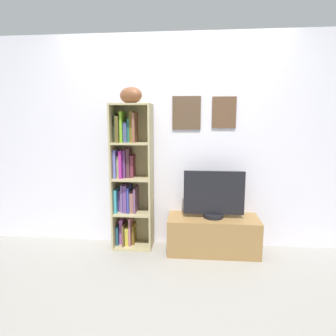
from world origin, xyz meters
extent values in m
cube|color=gray|center=(0.00, 0.00, -0.02)|extent=(5.20, 5.20, 0.04)
cube|color=silver|center=(0.00, 1.13, 1.20)|extent=(4.80, 0.06, 2.40)
cube|color=brown|center=(0.15, 1.09, 1.53)|extent=(0.32, 0.02, 0.36)
cube|color=#8C97A7|center=(0.15, 1.09, 1.53)|extent=(0.27, 0.01, 0.31)
cube|color=brown|center=(0.57, 1.09, 1.54)|extent=(0.26, 0.02, 0.34)
cube|color=#C8A697|center=(0.57, 1.09, 1.54)|extent=(0.21, 0.01, 0.29)
cube|color=tan|center=(-0.66, 0.95, 0.81)|extent=(0.02, 0.30, 1.63)
cube|color=tan|center=(-0.23, 0.95, 0.81)|extent=(0.02, 0.30, 1.63)
cube|color=tan|center=(-0.44, 1.10, 0.81)|extent=(0.44, 0.01, 1.63)
cube|color=tan|center=(-0.44, 0.95, 0.01)|extent=(0.40, 0.29, 0.02)
cube|color=tan|center=(-0.44, 0.95, 0.41)|extent=(0.40, 0.29, 0.02)
cube|color=tan|center=(-0.44, 0.95, 0.80)|extent=(0.40, 0.29, 0.02)
cube|color=tan|center=(-0.44, 0.95, 1.20)|extent=(0.40, 0.29, 0.02)
cube|color=tan|center=(-0.44, 0.95, 1.62)|extent=(0.40, 0.29, 0.02)
cube|color=#24526B|center=(-0.63, 0.99, 0.13)|extent=(0.03, 0.20, 0.22)
cube|color=#B05BB5|center=(-0.59, 1.01, 0.17)|extent=(0.04, 0.16, 0.30)
cube|color=brown|center=(-0.55, 0.98, 0.14)|extent=(0.02, 0.23, 0.24)
cube|color=gold|center=(-0.52, 0.99, 0.13)|extent=(0.04, 0.20, 0.21)
cube|color=#A4616D|center=(-0.48, 0.99, 0.18)|extent=(0.02, 0.20, 0.33)
cube|color=brown|center=(-0.45, 1.01, 0.13)|extent=(0.02, 0.17, 0.23)
cube|color=#3B9EB8|center=(-0.63, 0.97, 0.55)|extent=(0.03, 0.24, 0.26)
cube|color=#7B4496|center=(-0.59, 1.01, 0.54)|extent=(0.03, 0.16, 0.24)
cube|color=#735998|center=(-0.56, 0.99, 0.57)|extent=(0.02, 0.20, 0.31)
cube|color=#643E86|center=(-0.52, 0.98, 0.57)|extent=(0.04, 0.21, 0.31)
cube|color=#314099|center=(-0.48, 0.98, 0.56)|extent=(0.02, 0.23, 0.29)
cube|color=#98645C|center=(-0.45, 0.99, 0.53)|extent=(0.04, 0.21, 0.23)
cube|color=#72476E|center=(-0.41, 0.98, 0.56)|extent=(0.02, 0.23, 0.29)
cube|color=#666BC7|center=(-0.63, 0.98, 0.97)|extent=(0.03, 0.23, 0.31)
cube|color=#A6BA6D|center=(-0.60, 0.99, 0.94)|extent=(0.02, 0.20, 0.25)
cube|color=#AD2A96|center=(-0.56, 0.98, 0.97)|extent=(0.03, 0.23, 0.30)
cube|color=#5E3272|center=(-0.53, 1.00, 0.97)|extent=(0.03, 0.18, 0.31)
cube|color=#512E37|center=(-0.49, 1.00, 0.98)|extent=(0.04, 0.17, 0.33)
cube|color=maroon|center=(-0.45, 1.01, 0.94)|extent=(0.04, 0.16, 0.25)
cube|color=#3B4D30|center=(-0.63, 1.01, 1.36)|extent=(0.03, 0.17, 0.30)
cube|color=brown|center=(-0.59, 0.98, 1.35)|extent=(0.04, 0.23, 0.28)
cube|color=#77B828|center=(-0.55, 0.99, 1.38)|extent=(0.03, 0.20, 0.33)
cube|color=#424D7D|center=(-0.51, 1.00, 1.32)|extent=(0.04, 0.18, 0.22)
cube|color=#20786C|center=(-0.48, 1.01, 1.34)|extent=(0.02, 0.16, 0.25)
cube|color=brown|center=(-0.45, 1.01, 1.38)|extent=(0.03, 0.16, 0.34)
cube|color=brown|center=(-0.41, 0.99, 1.37)|extent=(0.03, 0.21, 0.32)
ellipsoid|color=brown|center=(-0.44, 0.95, 1.72)|extent=(0.33, 0.29, 0.17)
cube|color=olive|center=(0.46, 0.89, 0.20)|extent=(0.99, 0.42, 0.40)
cube|color=brown|center=(0.46, 0.69, 0.20)|extent=(0.89, 0.01, 0.25)
cylinder|color=black|center=(0.46, 0.89, 0.42)|extent=(0.22, 0.22, 0.04)
cube|color=black|center=(0.46, 0.89, 0.68)|extent=(0.65, 0.04, 0.48)
cube|color=#2F2C4D|center=(0.46, 0.88, 0.68)|extent=(0.61, 0.01, 0.44)
camera|label=1|loc=(0.23, -2.16, 1.43)|focal=30.60mm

